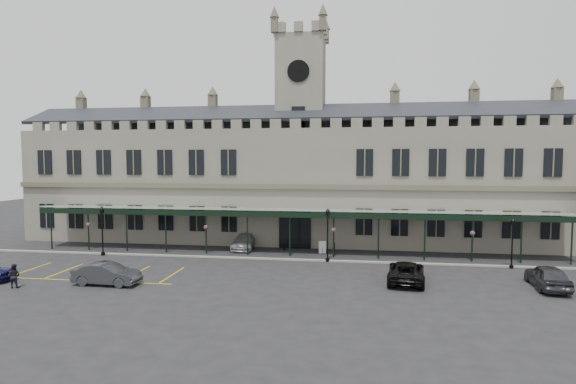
# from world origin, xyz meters

# --- Properties ---
(ground) EXTENTS (140.00, 140.00, 0.00)m
(ground) POSITION_xyz_m (0.00, 0.00, 0.00)
(ground) COLOR black
(station_building) EXTENTS (60.00, 10.36, 17.30)m
(station_building) POSITION_xyz_m (0.00, 15.91, 6.47)
(station_building) COLOR #6C675A
(station_building) RESTS_ON ground
(clock_tower) EXTENTS (5.60, 5.60, 24.80)m
(clock_tower) POSITION_xyz_m (0.00, 16.00, 13.11)
(clock_tower) COLOR #6C675A
(clock_tower) RESTS_ON ground
(canopy) EXTENTS (50.00, 4.10, 4.30)m
(canopy) POSITION_xyz_m (0.00, 7.46, 2.40)
(canopy) COLOR #8C9E93
(canopy) RESTS_ON ground
(kerb) EXTENTS (60.00, 0.40, 0.12)m
(kerb) POSITION_xyz_m (0.00, 5.50, 0.06)
(kerb) COLOR gray
(kerb) RESTS_ON ground
(parking_markings) EXTENTS (16.00, 6.00, 0.01)m
(parking_markings) POSITION_xyz_m (-14.00, -1.50, 0.00)
(parking_markings) COLOR gold
(parking_markings) RESTS_ON ground
(tree_behind_left) EXTENTS (6.00, 6.00, 16.00)m
(tree_behind_left) POSITION_xyz_m (-22.00, 25.00, 12.81)
(tree_behind_left) COLOR #332314
(tree_behind_left) RESTS_ON ground
(tree_behind_mid) EXTENTS (6.00, 6.00, 16.00)m
(tree_behind_mid) POSITION_xyz_m (8.00, 25.00, 12.81)
(tree_behind_mid) COLOR #332314
(tree_behind_mid) RESTS_ON ground
(tree_behind_right) EXTENTS (6.00, 6.00, 16.00)m
(tree_behind_right) POSITION_xyz_m (24.00, 25.00, 12.81)
(tree_behind_right) COLOR #332314
(tree_behind_right) RESTS_ON ground
(lamp_post_left) EXTENTS (0.44, 0.44, 4.61)m
(lamp_post_left) POSITION_xyz_m (-17.22, 5.00, 2.73)
(lamp_post_left) COLOR black
(lamp_post_left) RESTS_ON ground
(lamp_post_mid) EXTENTS (0.44, 0.44, 4.69)m
(lamp_post_mid) POSITION_xyz_m (3.56, 5.41, 2.78)
(lamp_post_mid) COLOR black
(lamp_post_mid) RESTS_ON ground
(lamp_post_right) EXTENTS (0.40, 0.40, 4.18)m
(lamp_post_right) POSITION_xyz_m (18.55, 5.06, 2.48)
(lamp_post_right) COLOR black
(lamp_post_right) RESTS_ON ground
(traffic_cone) EXTENTS (0.41, 0.41, 0.66)m
(traffic_cone) POSITION_xyz_m (18.45, -0.62, 0.32)
(traffic_cone) COLOR #F45107
(traffic_cone) RESTS_ON ground
(sign_board) EXTENTS (0.67, 0.21, 1.17)m
(sign_board) POSITION_xyz_m (2.89, 8.81, 0.57)
(sign_board) COLOR black
(sign_board) RESTS_ON ground
(bollard_left) EXTENTS (0.15, 0.15, 0.83)m
(bollard_left) POSITION_xyz_m (-0.92, 9.77, 0.42)
(bollard_left) COLOR black
(bollard_left) RESTS_ON ground
(bollard_right) EXTENTS (0.17, 0.17, 0.98)m
(bollard_right) POSITION_xyz_m (3.97, 9.25, 0.49)
(bollard_right) COLOR black
(bollard_right) RESTS_ON ground
(car_left_b) EXTENTS (4.75, 1.76, 1.55)m
(car_left_b) POSITION_xyz_m (-11.50, -4.13, 0.78)
(car_left_b) COLOR #303236
(car_left_b) RESTS_ON ground
(car_taxi) EXTENTS (2.28, 5.09, 1.45)m
(car_taxi) POSITION_xyz_m (-5.00, 10.00, 0.72)
(car_taxi) COLOR #A9ACB1
(car_taxi) RESTS_ON ground
(car_van) EXTENTS (3.15, 5.68, 1.50)m
(car_van) POSITION_xyz_m (9.56, -0.37, 0.75)
(car_van) COLOR black
(car_van) RESTS_ON ground
(car_right_a) EXTENTS (2.31, 4.99, 1.65)m
(car_right_a) POSITION_xyz_m (19.00, -0.65, 0.83)
(car_right_a) COLOR #303236
(car_right_a) RESTS_ON ground
(person_b) EXTENTS (0.90, 0.75, 1.67)m
(person_b) POSITION_xyz_m (-17.42, -5.78, 0.83)
(person_b) COLOR black
(person_b) RESTS_ON ground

